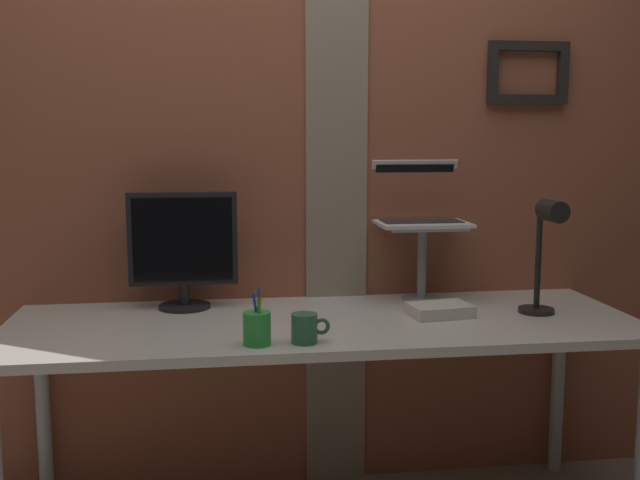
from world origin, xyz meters
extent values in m
cube|color=#9E563D|center=(0.00, 0.45, 1.18)|extent=(3.25, 0.12, 2.35)
cube|color=gray|center=(0.21, 0.38, 1.18)|extent=(0.23, 0.01, 2.35)
cube|color=black|center=(0.93, 0.37, 1.64)|extent=(0.31, 0.03, 0.03)
cube|color=black|center=(0.93, 0.37, 1.45)|extent=(0.31, 0.03, 0.03)
cube|color=black|center=(0.79, 0.37, 1.55)|extent=(0.03, 0.03, 0.16)
cube|color=black|center=(1.06, 0.37, 1.55)|extent=(0.03, 0.03, 0.16)
cube|color=silver|center=(0.12, 0.03, 0.71)|extent=(2.05, 0.71, 0.03)
cylinder|color=#B2B2B7|center=(-0.85, 0.33, 0.35)|extent=(0.05, 0.05, 0.69)
cylinder|color=#B2B2B7|center=(1.08, 0.33, 0.35)|extent=(0.05, 0.05, 0.69)
cylinder|color=black|center=(-0.34, 0.27, 0.73)|extent=(0.18, 0.18, 0.01)
cylinder|color=black|center=(-0.34, 0.27, 0.77)|extent=(0.04, 0.04, 0.07)
cube|color=black|center=(-0.34, 0.27, 0.96)|extent=(0.37, 0.04, 0.32)
cube|color=black|center=(-0.34, 0.25, 0.96)|extent=(0.34, 0.00, 0.29)
cylinder|color=gray|center=(0.51, 0.27, 0.73)|extent=(0.14, 0.14, 0.01)
cylinder|color=gray|center=(0.51, 0.27, 0.86)|extent=(0.03, 0.03, 0.25)
cube|color=gray|center=(0.51, 0.27, 0.99)|extent=(0.28, 0.22, 0.01)
cube|color=white|center=(0.51, 0.27, 1.00)|extent=(0.33, 0.22, 0.01)
cube|color=#2D2D30|center=(0.51, 0.29, 1.01)|extent=(0.29, 0.13, 0.00)
cube|color=white|center=(0.51, 0.42, 1.12)|extent=(0.33, 0.08, 0.22)
cube|color=black|center=(0.51, 0.41, 1.12)|extent=(0.30, 0.07, 0.19)
cylinder|color=black|center=(0.85, 0.03, 0.73)|extent=(0.12, 0.12, 0.02)
cylinder|color=black|center=(0.85, 0.03, 0.92)|extent=(0.02, 0.02, 0.36)
cylinder|color=black|center=(0.85, -0.06, 1.08)|extent=(0.07, 0.11, 0.07)
cylinder|color=green|center=(-0.12, -0.22, 0.77)|extent=(0.08, 0.08, 0.10)
cylinder|color=yellow|center=(-0.12, -0.23, 0.80)|extent=(0.04, 0.01, 0.13)
cylinder|color=green|center=(-0.11, -0.24, 0.80)|extent=(0.02, 0.02, 0.13)
cylinder|color=blue|center=(-0.12, -0.22, 0.80)|extent=(0.03, 0.01, 0.14)
cylinder|color=blue|center=(-0.11, -0.23, 0.81)|extent=(0.02, 0.01, 0.16)
cylinder|color=#33724C|center=(0.02, -0.22, 0.76)|extent=(0.08, 0.08, 0.09)
torus|color=#33724C|center=(0.07, -0.22, 0.77)|extent=(0.05, 0.01, 0.05)
cube|color=silver|center=(0.51, 0.03, 0.74)|extent=(0.22, 0.17, 0.04)
camera|label=1|loc=(-0.22, -2.30, 1.33)|focal=41.67mm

